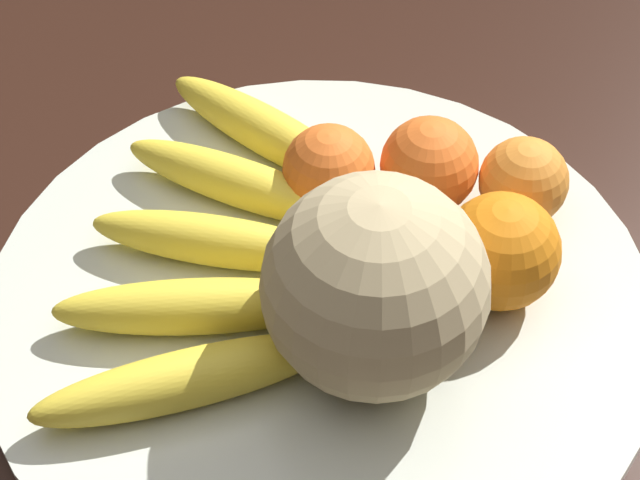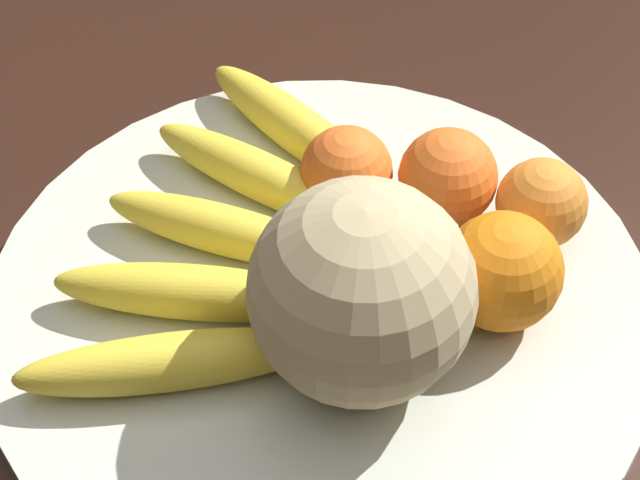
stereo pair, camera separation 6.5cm
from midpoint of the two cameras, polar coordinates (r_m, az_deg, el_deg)
The scene contains 9 objects.
kitchen_table at distance 0.74m, azimuth 1.79°, elevation -11.63°, with size 1.45×0.96×0.70m.
fruit_bowl at distance 0.69m, azimuth 2.68°, elevation -3.37°, with size 0.43×0.43×0.02m.
melon at distance 0.60m, azimuth 5.34°, elevation -3.05°, with size 0.13×0.13×0.13m.
banana_bunch at distance 0.70m, azimuth -1.98°, elevation 0.21°, with size 0.26×0.30×0.04m.
orange_front_left at distance 0.66m, azimuth 12.49°, elevation -1.80°, with size 0.07×0.07×0.07m.
orange_front_right at distance 0.72m, azimuth 9.41°, elevation 3.19°, with size 0.07×0.07×0.07m.
orange_mid_center at distance 0.72m, azimuth 4.01°, elevation 3.53°, with size 0.06×0.06×0.06m.
orange_back_left at distance 0.72m, azimuth 14.28°, elevation 1.77°, with size 0.06×0.06×0.06m.
produce_tag at distance 0.69m, azimuth 8.60°, elevation -3.02°, with size 0.08×0.05×0.00m.
Camera 2 is at (-0.04, -0.38, 1.25)m, focal length 60.00 mm.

